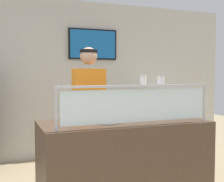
% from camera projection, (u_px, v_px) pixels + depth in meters
% --- Properties ---
extents(shop_rear_unit, '(6.11, 0.13, 2.70)m').
position_uv_depth(shop_rear_unit, '(73.00, 78.00, 5.06)').
color(shop_rear_unit, beige).
rests_on(shop_rear_unit, ground).
extents(serving_counter, '(1.71, 0.78, 0.95)m').
position_uv_depth(serving_counter, '(123.00, 166.00, 3.03)').
color(serving_counter, '#4C3828').
rests_on(serving_counter, ground).
extents(sneeze_guard, '(1.53, 0.06, 0.38)m').
position_uv_depth(sneeze_guard, '(138.00, 99.00, 2.68)').
color(sneeze_guard, '#B2B5BC').
rests_on(sneeze_guard, serving_counter).
extents(pizza_tray, '(0.42, 0.42, 0.04)m').
position_uv_depth(pizza_tray, '(104.00, 120.00, 2.94)').
color(pizza_tray, '#9EA0A8').
rests_on(pizza_tray, serving_counter).
extents(pizza_server, '(0.15, 0.29, 0.01)m').
position_uv_depth(pizza_server, '(104.00, 118.00, 2.92)').
color(pizza_server, '#ADAFB7').
rests_on(pizza_server, pizza_tray).
extents(parmesan_shaker, '(0.06, 0.06, 0.09)m').
position_uv_depth(parmesan_shaker, '(143.00, 81.00, 2.69)').
color(parmesan_shaker, white).
rests_on(parmesan_shaker, sneeze_guard).
extents(pepper_flake_shaker, '(0.07, 0.07, 0.08)m').
position_uv_depth(pepper_flake_shaker, '(161.00, 81.00, 2.76)').
color(pepper_flake_shaker, white).
rests_on(pepper_flake_shaker, sneeze_guard).
extents(worker_figure, '(0.41, 0.50, 1.76)m').
position_uv_depth(worker_figure, '(89.00, 109.00, 3.56)').
color(worker_figure, '#23232D').
rests_on(worker_figure, ground).
extents(prep_shelf, '(0.70, 0.55, 0.88)m').
position_uv_depth(prep_shelf, '(155.00, 130.00, 5.15)').
color(prep_shelf, '#B7BABF').
rests_on(prep_shelf, ground).
extents(pizza_box_stack, '(0.51, 0.49, 0.22)m').
position_uv_depth(pizza_box_stack, '(156.00, 99.00, 5.12)').
color(pizza_box_stack, silver).
rests_on(pizza_box_stack, prep_shelf).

